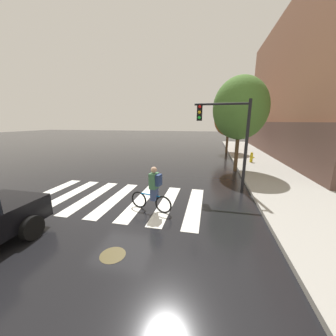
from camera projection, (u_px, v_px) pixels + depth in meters
ground_plane at (122, 199)px, 8.16m from camera, size 120.00×120.00×0.00m
crosswalk_stripes at (116, 199)px, 8.22m from camera, size 7.32×3.80×0.01m
manhole_cover at (113, 255)px, 4.76m from camera, size 0.64×0.64×0.01m
cyclist at (153, 189)px, 6.91m from camera, size 1.68×0.46×1.69m
traffic_light_near at (228, 130)px, 8.70m from camera, size 2.47×0.28×4.20m
fire_hydrant at (251, 157)px, 14.86m from camera, size 0.33×0.22×0.78m
street_tree_near at (240, 108)px, 11.89m from camera, size 3.35×3.35×5.96m
street_tree_mid at (229, 119)px, 19.41m from camera, size 2.87×2.87×5.10m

